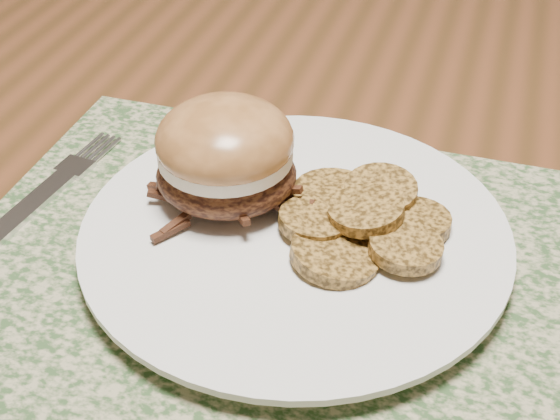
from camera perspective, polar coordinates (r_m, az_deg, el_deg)
name	(u,v)px	position (r m, az deg, el deg)	size (l,w,h in m)	color
placemat	(304,277)	(0.49, 1.75, -4.91)	(0.45, 0.33, 0.00)	#335129
dinner_plate	(295,237)	(0.50, 1.12, -1.97)	(0.26, 0.26, 0.02)	white
pork_sandwich	(225,155)	(0.51, -4.01, 4.06)	(0.10, 0.10, 0.07)	black
roasted_potatoes	(362,219)	(0.50, 6.03, -0.68)	(0.12, 0.14, 0.03)	olive
fork	(32,205)	(0.57, -17.66, 0.38)	(0.04, 0.20, 0.00)	silver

